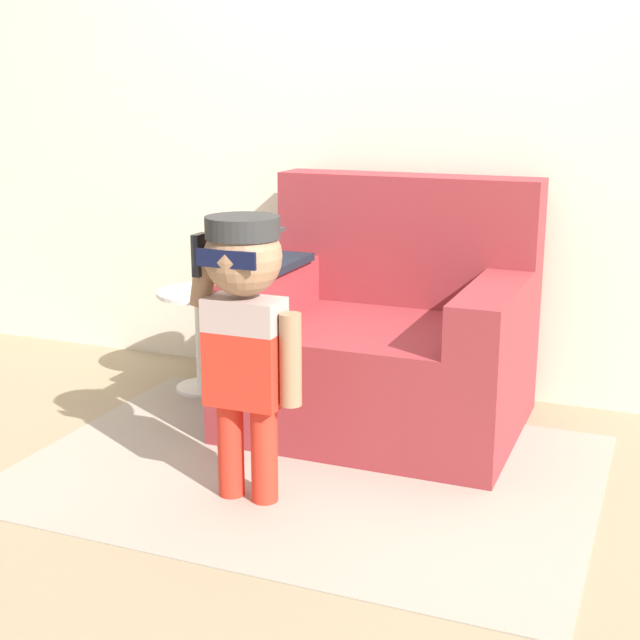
# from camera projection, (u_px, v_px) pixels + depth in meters

# --- Properties ---
(ground_plane) EXTENTS (10.00, 10.00, 0.00)m
(ground_plane) POSITION_uv_depth(u_px,v_px,m) (363.00, 430.00, 3.47)
(ground_plane) COLOR #998466
(wall_back) EXTENTS (10.00, 0.05, 2.60)m
(wall_back) POSITION_uv_depth(u_px,v_px,m) (416.00, 86.00, 3.70)
(wall_back) COLOR beige
(wall_back) RESTS_ON ground_plane
(armchair) EXTENTS (1.10, 0.88, 0.95)m
(armchair) POSITION_uv_depth(u_px,v_px,m) (384.00, 339.00, 3.49)
(armchair) COLOR maroon
(armchair) RESTS_ON ground_plane
(person_child) EXTENTS (0.38, 0.28, 0.92)m
(person_child) POSITION_uv_depth(u_px,v_px,m) (245.00, 315.00, 2.74)
(person_child) COLOR red
(person_child) RESTS_ON ground_plane
(side_table) EXTENTS (0.39, 0.39, 0.45)m
(side_table) POSITION_uv_depth(u_px,v_px,m) (203.00, 330.00, 3.86)
(side_table) COLOR white
(side_table) RESTS_ON ground_plane
(rug) EXTENTS (1.95, 1.42, 0.01)m
(rug) POSITION_uv_depth(u_px,v_px,m) (308.00, 468.00, 3.11)
(rug) COLOR #9E9384
(rug) RESTS_ON ground_plane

